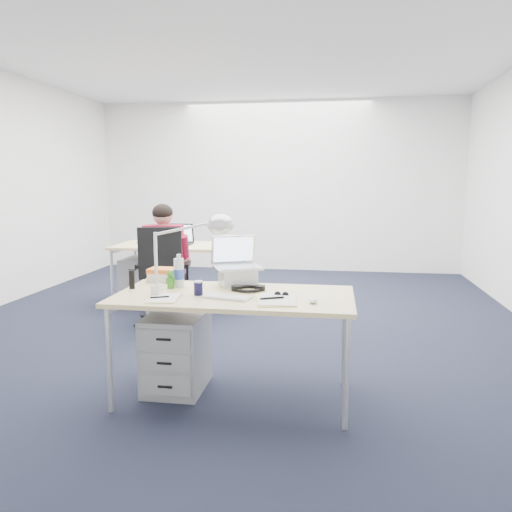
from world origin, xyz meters
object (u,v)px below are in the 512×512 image
(desk_far, at_px, (182,249))
(office_chair, at_px, (164,298))
(drawer_pedestal_near, at_px, (177,352))
(bear_figurine, at_px, (171,279))
(water_bottle, at_px, (179,271))
(desk_lamp, at_px, (180,253))
(silver_laptop, at_px, (238,261))
(computer_mouse, at_px, (313,301))
(dark_laptop, at_px, (176,234))
(sunglasses, at_px, (281,295))
(wireless_keyboard, at_px, (227,297))
(desk_near, at_px, (234,301))
(cordless_phone, at_px, (132,280))
(can_koozie, at_px, (198,288))
(seated_person, at_px, (167,263))
(headphones, at_px, (248,288))
(far_cup, at_px, (230,240))
(book_stack, at_px, (163,275))
(drawer_pedestal_far, at_px, (141,280))

(desk_far, bearing_deg, office_chair, -85.01)
(drawer_pedestal_near, relative_size, bear_figurine, 4.21)
(water_bottle, height_order, bear_figurine, water_bottle)
(drawer_pedestal_near, bearing_deg, desk_lamp, -59.31)
(silver_laptop, bearing_deg, computer_mouse, -63.74)
(dark_laptop, bearing_deg, desk_far, 12.53)
(silver_laptop, xyz_separation_m, sunglasses, (0.36, -0.32, -0.17))
(wireless_keyboard, bearing_deg, bear_figurine, 166.91)
(desk_far, xyz_separation_m, office_chair, (0.08, -0.93, -0.39))
(desk_near, distance_m, cordless_phone, 0.76)
(wireless_keyboard, bearing_deg, sunglasses, 29.14)
(drawer_pedestal_near, height_order, can_koozie, can_koozie)
(seated_person, distance_m, bear_figurine, 1.76)
(headphones, height_order, far_cup, far_cup)
(book_stack, xyz_separation_m, sunglasses, (0.94, -0.37, -0.04))
(seated_person, bearing_deg, far_cup, 53.17)
(can_koozie, height_order, water_bottle, water_bottle)
(silver_laptop, height_order, far_cup, silver_laptop)
(desk_near, relative_size, computer_mouse, 18.76)
(desk_near, xyz_separation_m, dark_laptop, (-1.21, 2.49, 0.18))
(drawer_pedestal_near, relative_size, sunglasses, 5.58)
(book_stack, height_order, desk_lamp, desk_lamp)
(can_koozie, height_order, dark_laptop, dark_laptop)
(seated_person, xyz_separation_m, book_stack, (0.46, -1.41, 0.15))
(headphones, distance_m, sunglasses, 0.29)
(desk_near, xyz_separation_m, wireless_keyboard, (-0.02, -0.12, 0.05))
(book_stack, bearing_deg, silver_laptop, -4.95)
(seated_person, distance_m, dark_laptop, 0.78)
(drawer_pedestal_near, bearing_deg, headphones, 5.60)
(desk_far, relative_size, seated_person, 1.28)
(wireless_keyboard, relative_size, book_stack, 1.41)
(wireless_keyboard, bearing_deg, cordless_phone, -179.78)
(bear_figurine, bearing_deg, dark_laptop, 96.56)
(drawer_pedestal_far, xyz_separation_m, water_bottle, (1.24, -2.35, 0.57))
(silver_laptop, height_order, headphones, silver_laptop)
(desk_far, relative_size, silver_laptop, 4.53)
(wireless_keyboard, bearing_deg, can_koozie, 178.28)
(drawer_pedestal_near, height_order, sunglasses, sunglasses)
(desk_near, distance_m, wireless_keyboard, 0.13)
(drawer_pedestal_far, xyz_separation_m, headphones, (1.76, -2.40, 0.47))
(office_chair, xyz_separation_m, seated_person, (-0.02, 0.18, 0.33))
(can_koozie, distance_m, water_bottle, 0.32)
(seated_person, height_order, wireless_keyboard, seated_person)
(wireless_keyboard, height_order, bear_figurine, bear_figurine)
(headphones, height_order, cordless_phone, cordless_phone)
(headphones, distance_m, book_stack, 0.73)
(desk_near, bearing_deg, seated_person, 121.63)
(bear_figurine, xyz_separation_m, desk_lamp, (0.14, -0.21, 0.22))
(seated_person, bearing_deg, office_chair, -90.58)
(office_chair, height_order, book_stack, office_chair)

